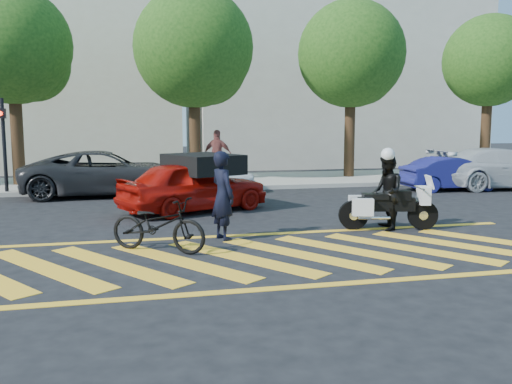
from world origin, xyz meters
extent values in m
plane|color=black|center=(0.00, 0.00, 0.00)|extent=(90.00, 90.00, 0.00)
cube|color=#9E998E|center=(0.00, 12.00, 0.07)|extent=(60.00, 5.00, 0.15)
cube|color=yellow|center=(-3.90, 0.00, 0.00)|extent=(2.43, 3.21, 0.01)
cube|color=yellow|center=(-2.80, 0.00, 0.00)|extent=(2.43, 3.21, 0.01)
cube|color=yellow|center=(-1.70, 0.00, 0.00)|extent=(2.43, 3.21, 0.01)
cube|color=yellow|center=(-0.60, 0.00, 0.00)|extent=(2.43, 3.21, 0.01)
cube|color=yellow|center=(0.50, 0.00, 0.00)|extent=(2.43, 3.21, 0.01)
cube|color=yellow|center=(1.60, 0.00, 0.00)|extent=(2.43, 3.21, 0.01)
cube|color=yellow|center=(2.70, 0.00, 0.00)|extent=(2.43, 3.21, 0.01)
cube|color=yellow|center=(3.80, 0.00, 0.00)|extent=(2.43, 3.21, 0.01)
cube|color=yellow|center=(4.90, 0.00, 0.00)|extent=(2.43, 3.21, 0.01)
cube|color=yellow|center=(0.00, -1.90, 0.00)|extent=(12.00, 0.20, 0.01)
cube|color=yellow|center=(0.00, 1.90, 0.00)|extent=(12.00, 0.20, 0.01)
cube|color=beige|center=(-8.00, 21.00, 5.00)|extent=(16.00, 8.00, 10.00)
cube|color=beige|center=(9.00, 21.00, 5.50)|extent=(16.00, 8.00, 11.00)
cylinder|color=black|center=(-6.50, 12.00, 2.00)|extent=(0.44, 0.44, 4.00)
sphere|color=#1A4512|center=(-6.50, 12.00, 5.16)|extent=(4.20, 4.20, 4.20)
sphere|color=#1A4512|center=(-5.90, 12.30, 4.53)|extent=(2.73, 2.73, 2.73)
cylinder|color=black|center=(0.00, 12.00, 2.00)|extent=(0.44, 0.44, 4.00)
sphere|color=#1A4512|center=(0.00, 12.00, 5.26)|extent=(4.60, 4.60, 4.60)
sphere|color=#1A4512|center=(0.60, 12.30, 4.58)|extent=(2.99, 2.99, 2.99)
cylinder|color=black|center=(6.50, 12.00, 2.00)|extent=(0.44, 0.44, 4.00)
sphere|color=#1A4512|center=(6.50, 12.00, 5.21)|extent=(4.40, 4.40, 4.40)
sphere|color=#1A4512|center=(7.10, 12.30, 4.55)|extent=(2.86, 2.86, 2.86)
cylinder|color=black|center=(13.00, 12.00, 2.00)|extent=(0.44, 0.44, 4.00)
sphere|color=#1A4512|center=(13.00, 12.00, 5.10)|extent=(4.00, 4.00, 4.00)
sphere|color=#1A4512|center=(13.60, 12.30, 4.50)|extent=(2.60, 2.60, 2.60)
cylinder|color=black|center=(-6.50, 9.80, 1.60)|extent=(0.12, 0.12, 3.20)
cube|color=black|center=(-6.50, 9.60, 2.70)|extent=(0.28, 0.18, 0.32)
sphere|color=#FF260C|center=(-6.50, 9.50, 2.70)|extent=(0.14, 0.14, 0.14)
imported|color=black|center=(-0.67, 1.59, 0.92)|extent=(0.65, 0.78, 1.84)
imported|color=black|center=(-2.03, 0.83, 0.51)|extent=(2.01, 1.64, 1.03)
cylinder|color=black|center=(2.39, 1.95, 0.33)|extent=(0.68, 0.29, 0.67)
cylinder|color=silver|center=(2.39, 1.95, 0.33)|extent=(0.23, 0.20, 0.20)
cylinder|color=black|center=(3.92, 1.59, 0.33)|extent=(0.68, 0.29, 0.67)
cylinder|color=silver|center=(3.92, 1.59, 0.33)|extent=(0.23, 0.20, 0.20)
cube|color=black|center=(3.11, 1.78, 0.59)|extent=(1.29, 0.55, 0.30)
cube|color=black|center=(3.40, 1.71, 0.79)|extent=(0.51, 0.40, 0.22)
cube|color=black|center=(2.86, 1.84, 0.77)|extent=(0.62, 0.46, 0.12)
cube|color=silver|center=(3.92, 1.59, 0.79)|extent=(0.31, 0.46, 0.40)
cube|color=silver|center=(2.61, 2.17, 0.55)|extent=(0.48, 0.28, 0.38)
cube|color=silver|center=(2.49, 1.66, 0.55)|extent=(0.48, 0.28, 0.38)
imported|color=black|center=(3.10, 1.77, 0.86)|extent=(0.83, 0.96, 1.72)
imported|color=#A00E07|center=(-0.83, 5.28, 0.70)|extent=(4.45, 3.22, 1.41)
imported|color=#222325|center=(-3.32, 9.20, 0.74)|extent=(5.39, 2.56, 1.49)
imported|color=white|center=(-0.10, 8.99, 0.62)|extent=(3.69, 1.61, 1.24)
imported|color=navy|center=(8.69, 7.80, 0.60)|extent=(3.65, 1.33, 1.20)
imported|color=#B0B4B9|center=(10.70, 7.80, 0.74)|extent=(5.30, 2.56, 1.49)
imported|color=brown|center=(0.89, 11.98, 1.14)|extent=(1.25, 0.91, 1.97)
camera|label=1|loc=(-2.51, -9.33, 2.43)|focal=38.00mm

